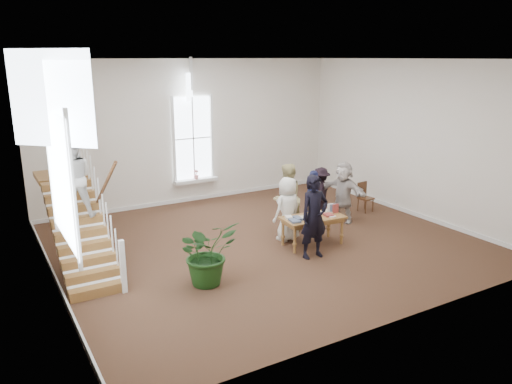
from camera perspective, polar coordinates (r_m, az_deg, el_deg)
ground at (r=12.70m, az=1.06°, el=-5.78°), size 10.00×10.00×0.00m
room_shell at (r=16.32m, az=-6.94°, el=0.36°), size 10.49×10.00×10.00m
staircase at (r=11.42m, az=-19.96°, el=-0.59°), size 1.10×4.10×2.92m
library_table at (r=12.43m, az=6.47°, el=-3.18°), size 1.61×0.88×0.79m
police_officer at (r=11.57m, az=6.67°, el=-2.84°), size 0.73×0.49×1.97m
elderly_woman at (r=12.65m, az=3.64°, el=-1.95°), size 0.89×0.66×1.65m
person_yellow at (r=13.18m, az=3.53°, el=-0.75°), size 1.06×0.91×1.87m
woman_cluster_a at (r=13.90m, az=6.52°, el=-0.65°), size 0.64×0.98×1.55m
woman_cluster_b at (r=14.60m, az=7.36°, el=-0.05°), size 1.09×1.00×1.48m
woman_cluster_c at (r=14.27m, az=9.92°, el=0.01°), size 0.98×1.69×1.73m
floor_plant at (r=10.31m, az=-5.59°, el=-6.90°), size 1.34×1.20×1.36m
side_chair at (r=15.47m, az=12.25°, el=-0.37°), size 0.42×0.42×0.89m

